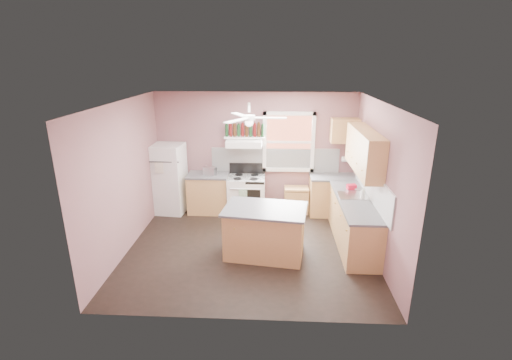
{
  "coord_description": "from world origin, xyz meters",
  "views": [
    {
      "loc": [
        0.43,
        -6.2,
        3.42
      ],
      "look_at": [
        0.1,
        0.3,
        1.25
      ],
      "focal_mm": 26.0,
      "sensor_mm": 36.0,
      "label": 1
    }
  ],
  "objects_px": {
    "stove": "(247,195)",
    "island": "(265,232)",
    "cart": "(296,201)",
    "refrigerator": "(169,179)",
    "toaster": "(210,171)"
  },
  "relations": [
    {
      "from": "stove",
      "to": "cart",
      "type": "distance_m",
      "value": 1.15
    },
    {
      "from": "toaster",
      "to": "cart",
      "type": "relative_size",
      "value": 0.52
    },
    {
      "from": "refrigerator",
      "to": "stove",
      "type": "height_order",
      "value": "refrigerator"
    },
    {
      "from": "toaster",
      "to": "cart",
      "type": "bearing_deg",
      "value": 22.69
    },
    {
      "from": "refrigerator",
      "to": "cart",
      "type": "distance_m",
      "value": 2.94
    },
    {
      "from": "cart",
      "to": "island",
      "type": "bearing_deg",
      "value": -109.36
    },
    {
      "from": "cart",
      "to": "toaster",
      "type": "bearing_deg",
      "value": -178.04
    },
    {
      "from": "stove",
      "to": "island",
      "type": "xyz_separation_m",
      "value": [
        0.47,
        -1.85,
        0.0
      ]
    },
    {
      "from": "refrigerator",
      "to": "cart",
      "type": "relative_size",
      "value": 2.92
    },
    {
      "from": "toaster",
      "to": "island",
      "type": "bearing_deg",
      "value": -35.19
    },
    {
      "from": "cart",
      "to": "island",
      "type": "distance_m",
      "value": 2.07
    },
    {
      "from": "toaster",
      "to": "refrigerator",
      "type": "bearing_deg",
      "value": -159.53
    },
    {
      "from": "refrigerator",
      "to": "stove",
      "type": "bearing_deg",
      "value": 5.51
    },
    {
      "from": "refrigerator",
      "to": "cart",
      "type": "height_order",
      "value": "refrigerator"
    },
    {
      "from": "refrigerator",
      "to": "island",
      "type": "distance_m",
      "value": 2.92
    }
  ]
}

